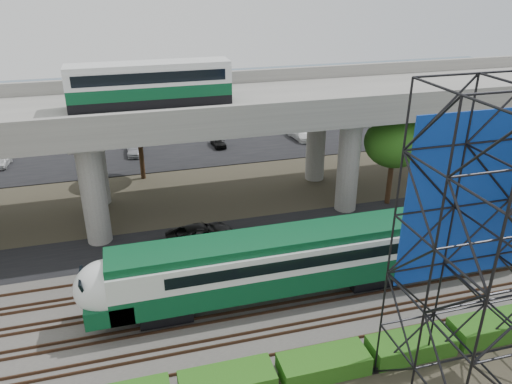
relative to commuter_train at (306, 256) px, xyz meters
name	(u,v)px	position (x,y,z in m)	size (l,w,h in m)	color
ground	(278,322)	(-2.34, -2.00, -2.88)	(140.00, 140.00, 0.00)	#474233
ballast_bed	(268,300)	(-2.34, 0.00, -2.78)	(90.00, 12.00, 0.20)	slate
service_road	(236,236)	(-2.34, 8.50, -2.84)	(90.00, 5.00, 0.08)	black
parking_lot	(189,140)	(-2.34, 32.00, -2.84)	(90.00, 18.00, 0.08)	black
harbor_water	(168,97)	(-2.34, 54.00, -2.87)	(140.00, 40.00, 0.03)	#41546B
rail_tracks	(268,298)	(-2.34, 0.00, -2.60)	(90.00, 9.52, 0.16)	#472D1E
commuter_train	(306,256)	(0.00, 0.00, 0.00)	(29.30, 3.06, 4.30)	black
overpass	(213,113)	(-2.71, 14.00, 5.33)	(80.00, 12.00, 12.40)	#9E9B93
hedge_strip	(324,363)	(-1.34, -6.30, -2.32)	(34.60, 1.80, 1.20)	#235313
trees	(161,149)	(-7.01, 14.17, 2.69)	(40.94, 16.94, 7.69)	#382314
suv	(201,234)	(-5.11, 8.19, -2.10)	(2.32, 5.04, 1.40)	black
parked_cars	(220,134)	(1.32, 31.60, -2.20)	(39.68, 9.88, 1.32)	silver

